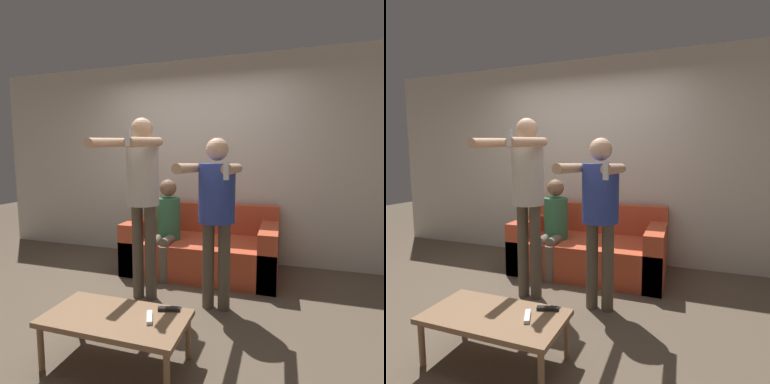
# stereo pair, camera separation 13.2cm
# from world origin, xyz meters

# --- Properties ---
(ground_plane) EXTENTS (14.00, 14.00, 0.00)m
(ground_plane) POSITION_xyz_m (0.00, 0.00, 0.00)
(ground_plane) COLOR brown
(wall_back) EXTENTS (6.40, 0.06, 2.70)m
(wall_back) POSITION_xyz_m (0.00, 1.60, 1.35)
(wall_back) COLOR beige
(wall_back) RESTS_ON ground_plane
(couch) EXTENTS (1.79, 0.93, 0.79)m
(couch) POSITION_xyz_m (0.21, 1.11, 0.27)
(couch) COLOR #C64C2D
(couch) RESTS_ON ground_plane
(person_standing_left) EXTENTS (0.43, 0.76, 1.77)m
(person_standing_left) POSITION_xyz_m (-0.15, 0.19, 1.11)
(person_standing_left) COLOR brown
(person_standing_left) RESTS_ON ground_plane
(person_standing_right) EXTENTS (0.45, 0.73, 1.57)m
(person_standing_right) POSITION_xyz_m (0.57, 0.19, 0.99)
(person_standing_right) COLOR brown
(person_standing_right) RESTS_ON ground_plane
(person_seated) EXTENTS (0.29, 0.52, 1.14)m
(person_seated) POSITION_xyz_m (-0.19, 0.88, 0.62)
(person_seated) COLOR #6B6051
(person_seated) RESTS_ON ground_plane
(coffee_table) EXTENTS (0.96, 0.48, 0.34)m
(coffee_table) POSITION_xyz_m (0.10, -0.73, 0.31)
(coffee_table) COLOR #846042
(coffee_table) RESTS_ON ground_plane
(remote_near) EXTENTS (0.10, 0.15, 0.02)m
(remote_near) POSITION_xyz_m (0.33, -0.70, 0.36)
(remote_near) COLOR white
(remote_near) RESTS_ON coffee_table
(remote_far) EXTENTS (0.15, 0.07, 0.02)m
(remote_far) POSITION_xyz_m (0.41, -0.56, 0.36)
(remote_far) COLOR black
(remote_far) RESTS_ON coffee_table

